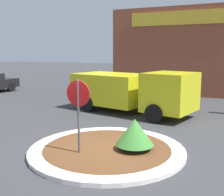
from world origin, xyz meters
TOP-DOWN VIEW (x-y plane):
  - ground_plane at (0.00, 0.00)m, footprint 120.00×120.00m
  - traffic_island at (0.00, 0.00)m, footprint 4.76×4.76m
  - stop_sign at (-0.56, -0.71)m, footprint 0.74×0.07m
  - island_shrub at (0.82, 0.21)m, footprint 1.15×1.15m
  - utility_truck at (-1.32, 5.51)m, footprint 6.53×3.61m
  - storefront_building at (-0.24, 14.96)m, footprint 10.03×6.07m

SIDE VIEW (x-z plane):
  - ground_plane at x=0.00m, z-range 0.00..0.00m
  - traffic_island at x=0.00m, z-range 0.00..0.12m
  - island_shrub at x=0.82m, z-range 0.20..1.14m
  - utility_truck at x=-1.32m, z-range 0.09..2.20m
  - stop_sign at x=-0.56m, z-range 0.44..2.70m
  - storefront_building at x=-0.24m, z-range 0.00..6.06m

